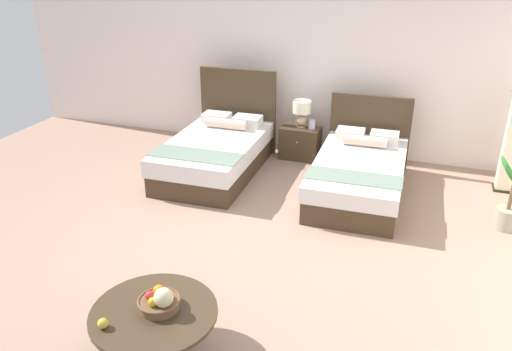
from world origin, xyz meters
The scene contains 12 objects.
ground_plane centered at (0.00, 0.00, -0.01)m, with size 10.18×9.76×0.02m, color #9F7E6B.
wall_back centered at (0.00, 3.08, 1.28)m, with size 10.18×0.12×2.55m, color white.
bed_near_window centered at (-1.03, 1.67, 0.31)m, with size 1.26×2.11×1.31m.
bed_near_corner centered at (1.03, 1.67, 0.28)m, with size 1.20×2.17×1.07m.
nightstand centered at (-0.02, 2.59, 0.25)m, with size 0.60×0.41×0.50m.
table_lamp centered at (-0.02, 2.61, 0.75)m, with size 0.28×0.28×0.41m.
vase centered at (0.16, 2.55, 0.58)m, with size 0.10×0.10×0.15m.
coffee_table centered at (-0.03, -1.87, 0.34)m, with size 1.00×1.00×0.44m.
fruit_bowl centered at (0.01, -1.83, 0.51)m, with size 0.34×0.34×0.22m.
loose_apple centered at (-0.29, -2.16, 0.48)m, with size 0.08×0.08×0.08m.
floor_lamp_corner centered at (2.88, 2.38, 0.67)m, with size 0.24×0.24×1.35m.
potted_palm centered at (2.81, 1.26, 0.29)m, with size 0.49×0.53×0.90m.
Camera 1 is at (1.76, -4.58, 3.02)m, focal length 35.53 mm.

